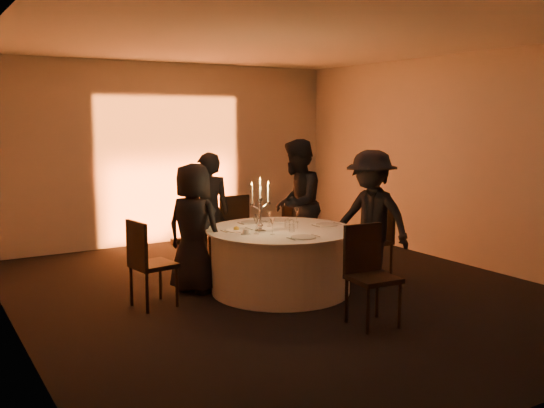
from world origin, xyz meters
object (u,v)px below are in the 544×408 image
chair_right (376,235)px  guest_right (371,218)px  chair_left (147,259)px  guest_back_right (297,204)px  chair_back_left (231,226)px  guest_left (194,228)px  chair_back_right (283,230)px  candelabra (260,213)px  guest_back_left (208,213)px  banquet_table (281,260)px  coffee_cup (246,232)px  chair_front (369,268)px

chair_right → guest_right: (-0.34, -0.28, 0.30)m
chair_left → guest_back_right: bearing=-82.7°
chair_back_left → guest_left: bearing=41.0°
chair_left → chair_back_right: bearing=-76.0°
chair_back_left → candelabra: bearing=75.0°
chair_left → chair_right: 3.11m
guest_right → candelabra: 1.48m
chair_left → guest_back_right: size_ratio=0.55×
chair_right → guest_back_left: 2.28m
banquet_table → guest_right: (1.14, -0.32, 0.47)m
chair_back_left → guest_back_right: guest_back_right is taller
chair_back_right → guest_back_left: size_ratio=0.52×
chair_left → guest_back_left: bearing=-58.4°
coffee_cup → guest_right: bearing=-8.4°
banquet_table → chair_right: size_ratio=1.85×
chair_right → guest_back_right: 1.20m
candelabra → guest_back_right: bearing=39.7°
chair_back_right → guest_right: size_ratio=0.51×
chair_right → guest_back_left: bearing=-127.5°
candelabra → chair_front: bearing=-71.8°
chair_left → coffee_cup: 1.15m
chair_back_right → guest_right: 1.62m
guest_back_right → candelabra: (-1.14, -0.95, 0.09)m
guest_back_left → candelabra: size_ratio=2.53×
chair_left → candelabra: bearing=-109.6°
chair_left → guest_right: (2.75, -0.54, 0.30)m
chair_front → guest_left: bearing=123.9°
chair_front → guest_back_right: (0.68, 2.35, 0.33)m
banquet_table → chair_left: 1.64m
banquet_table → chair_back_right: 1.46m
chair_left → guest_back_left: guest_back_left is taller
chair_back_right → guest_back_right: 0.52m
chair_left → guest_back_right: (2.45, 0.69, 0.35)m
banquet_table → guest_right: 1.27m
guest_back_left → guest_back_right: 1.25m
chair_back_left → guest_back_left: (-0.39, -0.10, 0.24)m
candelabra → guest_back_left: bearing=92.0°
chair_left → guest_right: size_ratio=0.58×
banquet_table → guest_back_left: 1.40m
chair_left → chair_back_right: (2.41, 1.00, -0.08)m
chair_front → chair_left: bearing=142.2°
coffee_cup → banquet_table: bearing=8.3°
chair_right → chair_front: chair_front is taller
chair_back_left → guest_back_left: size_ratio=0.63×
guest_back_right → coffee_cup: guest_back_right is taller
candelabra → guest_right: bearing=-11.1°
chair_back_right → chair_right: (0.68, -1.26, 0.07)m
chair_back_right → chair_front: (-0.65, -2.67, 0.10)m
chair_right → candelabra: 1.85m
chair_back_left → guest_back_left: guest_back_left is taller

